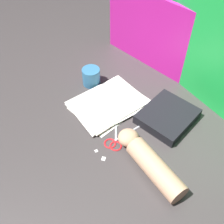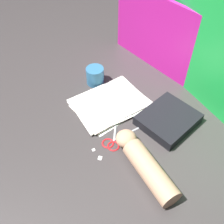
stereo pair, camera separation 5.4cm
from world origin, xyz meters
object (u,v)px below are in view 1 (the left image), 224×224
(book_closed, at_px, (167,116))
(hand_forearm, at_px, (150,162))
(paper_stack, at_px, (108,103))
(scissors, at_px, (116,139))
(mug, at_px, (91,77))

(book_closed, xyz_separation_m, hand_forearm, (0.12, -0.23, 0.02))
(paper_stack, height_order, scissors, paper_stack)
(paper_stack, distance_m, mug, 0.17)
(scissors, xyz_separation_m, mug, (-0.35, 0.12, 0.04))
(book_closed, distance_m, hand_forearm, 0.26)
(paper_stack, relative_size, scissors, 1.86)
(mug, bearing_deg, book_closed, 16.56)
(paper_stack, distance_m, hand_forearm, 0.36)
(book_closed, relative_size, hand_forearm, 0.76)
(scissors, height_order, mug, mug)
(scissors, bearing_deg, paper_stack, 151.53)
(paper_stack, bearing_deg, scissors, -28.47)
(scissors, bearing_deg, hand_forearm, 3.78)
(paper_stack, distance_m, book_closed, 0.27)
(book_closed, height_order, mug, mug)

